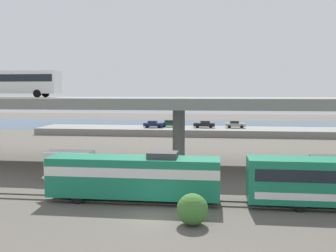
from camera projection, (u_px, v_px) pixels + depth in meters
name	position (u px, v px, depth m)	size (l,w,h in m)	color
ground_plane	(152.00, 218.00, 28.01)	(260.00, 260.00, 0.00)	#565149
rail_strip_near	(159.00, 204.00, 31.24)	(110.00, 0.12, 0.12)	#59544C
rail_strip_far	(161.00, 199.00, 32.67)	(110.00, 0.12, 0.12)	#59544C
train_locomotive	(125.00, 175.00, 32.12)	(15.11, 3.04, 4.18)	#197A56
highway_overpass	(179.00, 104.00, 47.10)	(96.00, 12.49, 8.33)	gray
transit_bus_on_overpass	(14.00, 81.00, 50.47)	(12.00, 2.68, 3.40)	silver
service_truck_west	(78.00, 165.00, 39.34)	(6.80, 2.46, 3.04)	#B7B7BC
pier_parking_lot	(194.00, 131.00, 82.31)	(66.60, 10.63, 1.38)	gray
parked_car_0	(153.00, 124.00, 82.65)	(4.18, 1.93, 1.50)	navy
parked_car_1	(204.00, 124.00, 82.44)	(4.51, 1.88, 1.50)	black
parked_car_2	(170.00, 123.00, 84.59)	(4.34, 1.98, 1.50)	#0C4C26
parked_car_3	(235.00, 124.00, 82.09)	(4.14, 1.91, 1.50)	#9E998C
harbor_water	(199.00, 125.00, 105.10)	(140.00, 36.00, 0.01)	navy
shrub_right	(192.00, 209.00, 26.41)	(2.16, 2.16, 2.16)	#3C7230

